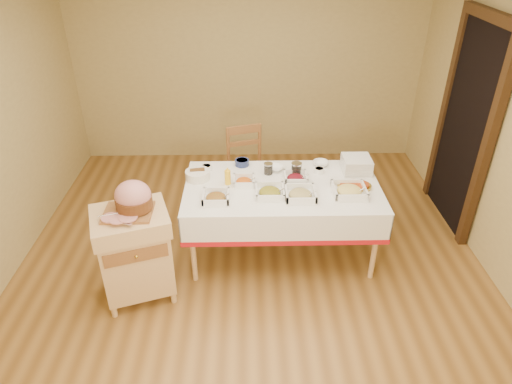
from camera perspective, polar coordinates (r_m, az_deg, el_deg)
room_shell at (r=3.73m, az=-0.74°, el=5.61°), size 5.00×5.00×5.00m
doorway at (r=5.13m, az=24.85°, el=7.74°), size 0.09×1.10×2.20m
dining_table at (r=4.34m, az=3.25°, el=-1.04°), size 1.82×1.02×0.76m
butcher_cart at (r=4.02m, az=-14.92°, el=-7.04°), size 0.73×0.67×0.86m
dining_chair at (r=5.11m, az=-1.03°, el=2.92°), size 0.53×0.51×0.95m
ham_on_board at (r=3.77m, az=-15.18°, el=-0.89°), size 0.41×0.39×0.27m
serving_dish_a at (r=4.02m, az=-5.03°, el=-0.65°), size 0.24×0.23×0.10m
serving_dish_b at (r=4.09m, az=1.74°, el=0.01°), size 0.26×0.26×0.10m
serving_dish_c at (r=4.07m, az=5.57°, el=-0.28°), size 0.27×0.27×0.11m
serving_dish_d at (r=4.19m, az=11.59°, el=0.18°), size 0.29×0.29×0.11m
serving_dish_e at (r=4.26m, az=-1.53°, el=1.37°), size 0.21×0.20×0.09m
serving_dish_f at (r=4.33m, az=4.97°, el=1.79°), size 0.23×0.22×0.10m
small_bowl_left at (r=4.53m, az=-6.21°, el=3.07°), size 0.11×0.11×0.05m
small_bowl_mid at (r=4.59m, az=-1.76°, el=3.74°), size 0.14×0.14×0.06m
small_bowl_right at (r=4.50m, az=7.90°, el=2.72°), size 0.10×0.10×0.05m
bowl_white_imported at (r=4.51m, az=2.41°, el=3.00°), size 0.21×0.21×0.04m
bowl_small_imported at (r=4.63m, az=8.09°, el=3.56°), size 0.18×0.18×0.05m
preserve_jar_left at (r=4.43m, az=1.54°, el=2.88°), size 0.09×0.09×0.11m
preserve_jar_right at (r=4.41m, az=5.07°, el=2.79°), size 0.10×0.10×0.13m
mustard_bottle at (r=4.25m, az=-3.57°, el=1.94°), size 0.06×0.06×0.18m
bread_basket at (r=4.38m, az=-7.31°, el=2.16°), size 0.23×0.23×0.10m
plate_stack at (r=4.57m, az=12.43°, el=3.37°), size 0.27×0.27×0.15m
brass_platter at (r=4.30m, az=12.20°, el=0.76°), size 0.32×0.23×0.04m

